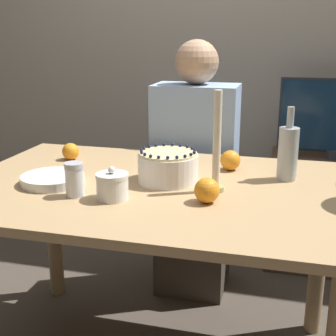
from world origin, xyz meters
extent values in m
cube|color=#ADA393|center=(0.00, 1.40, 1.30)|extent=(8.00, 0.05, 2.60)
cube|color=tan|center=(0.00, 0.00, 0.75)|extent=(1.37, 0.94, 0.03)
cylinder|color=tan|center=(-0.63, 0.41, 0.37)|extent=(0.07, 0.07, 0.74)
cylinder|color=tan|center=(0.63, 0.41, 0.37)|extent=(0.07, 0.07, 0.74)
cylinder|color=white|center=(0.05, 0.05, 0.82)|extent=(0.22, 0.22, 0.10)
cylinder|color=beige|center=(0.05, 0.05, 0.87)|extent=(0.21, 0.21, 0.01)
sphere|color=#191E3D|center=(0.15, 0.05, 0.88)|extent=(0.01, 0.01, 0.01)
sphere|color=#191E3D|center=(0.14, 0.08, 0.88)|extent=(0.01, 0.01, 0.01)
sphere|color=#191E3D|center=(0.13, 0.10, 0.88)|extent=(0.01, 0.01, 0.01)
sphere|color=#191E3D|center=(0.11, 0.13, 0.88)|extent=(0.01, 0.01, 0.01)
sphere|color=#191E3D|center=(0.08, 0.14, 0.88)|extent=(0.01, 0.01, 0.01)
sphere|color=#191E3D|center=(0.05, 0.14, 0.88)|extent=(0.01, 0.01, 0.01)
sphere|color=#191E3D|center=(0.02, 0.13, 0.88)|extent=(0.01, 0.01, 0.01)
sphere|color=#191E3D|center=(-0.01, 0.12, 0.88)|extent=(0.01, 0.01, 0.01)
sphere|color=#191E3D|center=(-0.03, 0.09, 0.88)|extent=(0.01, 0.01, 0.01)
sphere|color=#191E3D|center=(-0.04, 0.06, 0.88)|extent=(0.01, 0.01, 0.01)
sphere|color=#191E3D|center=(-0.04, 0.03, 0.88)|extent=(0.01, 0.01, 0.01)
sphere|color=#191E3D|center=(-0.03, 0.00, 0.88)|extent=(0.01, 0.01, 0.01)
sphere|color=#191E3D|center=(-0.01, -0.02, 0.88)|extent=(0.01, 0.01, 0.01)
sphere|color=#191E3D|center=(0.02, -0.04, 0.88)|extent=(0.01, 0.01, 0.01)
sphere|color=#191E3D|center=(0.05, -0.05, 0.88)|extent=(0.01, 0.01, 0.01)
sphere|color=#191E3D|center=(0.08, -0.05, 0.88)|extent=(0.01, 0.01, 0.01)
sphere|color=#191E3D|center=(0.11, -0.03, 0.88)|extent=(0.01, 0.01, 0.01)
sphere|color=#191E3D|center=(0.13, -0.01, 0.88)|extent=(0.01, 0.01, 0.01)
sphere|color=#191E3D|center=(0.14, 0.01, 0.88)|extent=(0.01, 0.01, 0.01)
cylinder|color=white|center=(-0.07, -0.18, 0.80)|extent=(0.10, 0.10, 0.07)
cylinder|color=white|center=(-0.07, -0.18, 0.85)|extent=(0.11, 0.11, 0.01)
sphere|color=white|center=(-0.07, -0.18, 0.87)|extent=(0.02, 0.02, 0.02)
cylinder|color=white|center=(-0.20, -0.18, 0.82)|extent=(0.06, 0.06, 0.09)
cylinder|color=silver|center=(-0.20, -0.18, 0.87)|extent=(0.06, 0.06, 0.02)
cylinder|color=white|center=(-0.33, -0.08, 0.77)|extent=(0.22, 0.22, 0.01)
cylinder|color=white|center=(-0.33, -0.08, 0.78)|extent=(0.22, 0.22, 0.01)
cylinder|color=white|center=(-0.33, -0.08, 0.79)|extent=(0.22, 0.22, 0.01)
cylinder|color=white|center=(-0.33, -0.08, 0.80)|extent=(0.22, 0.22, 0.01)
cylinder|color=tan|center=(0.24, -0.02, 0.78)|extent=(0.06, 0.06, 0.02)
cylinder|color=silver|center=(0.24, -0.02, 0.95)|extent=(0.03, 0.03, 0.32)
cylinder|color=#B2B7BC|center=(0.47, 0.18, 0.86)|extent=(0.07, 0.07, 0.19)
cylinder|color=#B2B7BC|center=(0.47, 0.18, 1.00)|extent=(0.03, 0.03, 0.07)
sphere|color=orange|center=(0.23, -0.13, 0.81)|extent=(0.08, 0.08, 0.08)
sphere|color=orange|center=(-0.42, 0.23, 0.80)|extent=(0.07, 0.07, 0.07)
sphere|color=orange|center=(0.25, 0.25, 0.81)|extent=(0.08, 0.08, 0.08)
cube|color=#473D33|center=(0.03, 0.67, 0.23)|extent=(0.34, 0.34, 0.45)
cube|color=#99B7E0|center=(0.03, 0.67, 0.75)|extent=(0.40, 0.24, 0.60)
sphere|color=tan|center=(0.03, 0.67, 1.15)|extent=(0.21, 0.21, 0.21)
cube|color=#4C3828|center=(0.72, 1.12, 0.31)|extent=(0.68, 0.46, 0.62)
cylinder|color=#2D2D33|center=(0.72, 1.12, 0.64)|extent=(0.10, 0.10, 0.05)
camera|label=1|loc=(0.46, -1.51, 1.29)|focal=50.00mm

